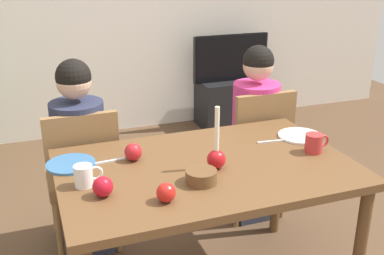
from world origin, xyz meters
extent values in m
cube|color=brown|center=(0.00, 0.00, 0.73)|extent=(1.40, 0.90, 0.04)
cylinder|color=brown|center=(0.64, -0.39, 0.35)|extent=(0.06, 0.06, 0.71)
cylinder|color=brown|center=(-0.64, 0.39, 0.35)|extent=(0.06, 0.06, 0.71)
cylinder|color=brown|center=(0.64, 0.39, 0.35)|extent=(0.06, 0.06, 0.71)
cube|color=olive|center=(-0.52, 0.69, 0.43)|extent=(0.40, 0.40, 0.04)
cube|color=olive|center=(-0.52, 0.51, 0.68)|extent=(0.40, 0.04, 0.45)
cylinder|color=olive|center=(-0.35, 0.86, 0.21)|extent=(0.04, 0.04, 0.41)
cylinder|color=olive|center=(-0.69, 0.86, 0.21)|extent=(0.04, 0.04, 0.41)
cylinder|color=olive|center=(-0.35, 0.52, 0.21)|extent=(0.04, 0.04, 0.41)
cylinder|color=olive|center=(-0.69, 0.52, 0.21)|extent=(0.04, 0.04, 0.41)
cube|color=olive|center=(0.60, 0.69, 0.43)|extent=(0.40, 0.40, 0.04)
cube|color=olive|center=(0.60, 0.51, 0.68)|extent=(0.40, 0.04, 0.45)
cylinder|color=olive|center=(0.77, 0.86, 0.21)|extent=(0.04, 0.04, 0.41)
cylinder|color=olive|center=(0.43, 0.86, 0.21)|extent=(0.04, 0.04, 0.41)
cylinder|color=olive|center=(0.77, 0.52, 0.21)|extent=(0.04, 0.04, 0.41)
cylinder|color=olive|center=(0.43, 0.52, 0.21)|extent=(0.04, 0.04, 0.41)
cube|color=#33384C|center=(-0.52, 0.64, 0.23)|extent=(0.28, 0.28, 0.45)
cylinder|color=#282D47|center=(-0.52, 0.64, 0.69)|extent=(0.30, 0.30, 0.48)
sphere|color=tan|center=(-0.52, 0.64, 1.04)|extent=(0.19, 0.19, 0.19)
sphere|color=black|center=(-0.52, 0.64, 1.07)|extent=(0.19, 0.19, 0.19)
cube|color=#33384C|center=(0.60, 0.64, 0.23)|extent=(0.28, 0.28, 0.45)
cylinder|color=#D1337A|center=(0.60, 0.64, 0.69)|extent=(0.30, 0.30, 0.48)
sphere|color=tan|center=(0.60, 0.64, 1.04)|extent=(0.19, 0.19, 0.19)
sphere|color=black|center=(0.60, 0.64, 1.07)|extent=(0.19, 0.19, 0.19)
cube|color=black|center=(1.18, 2.30, 0.24)|extent=(0.64, 0.40, 0.48)
cube|color=black|center=(1.18, 2.30, 0.71)|extent=(0.79, 0.04, 0.46)
cube|color=black|center=(1.18, 2.30, 0.71)|extent=(0.76, 0.05, 0.46)
sphere|color=red|center=(0.03, -0.05, 0.80)|extent=(0.09, 0.09, 0.09)
cylinder|color=#EFE5C6|center=(0.03, -0.05, 0.95)|extent=(0.02, 0.02, 0.21)
cylinder|color=teal|center=(-0.61, 0.22, 0.76)|extent=(0.23, 0.23, 0.01)
cylinder|color=white|center=(0.62, 0.15, 0.76)|extent=(0.24, 0.24, 0.01)
cylinder|color=white|center=(-0.58, -0.02, 0.80)|extent=(0.08, 0.08, 0.10)
torus|color=white|center=(-0.53, -0.02, 0.80)|extent=(0.07, 0.01, 0.07)
cylinder|color=#B72D2D|center=(0.57, -0.05, 0.80)|extent=(0.09, 0.09, 0.10)
torus|color=#B72D2D|center=(0.62, -0.05, 0.80)|extent=(0.07, 0.01, 0.07)
cube|color=silver|center=(-0.44, 0.19, 0.75)|extent=(0.18, 0.03, 0.01)
cube|color=silver|center=(0.44, 0.14, 0.75)|extent=(0.18, 0.03, 0.01)
cylinder|color=brown|center=(-0.09, -0.16, 0.78)|extent=(0.14, 0.14, 0.06)
sphere|color=red|center=(-0.28, -0.27, 0.79)|extent=(0.08, 0.08, 0.08)
sphere|color=red|center=(-0.52, -0.13, 0.79)|extent=(0.09, 0.09, 0.09)
sphere|color=#B11C23|center=(-0.31, 0.17, 0.79)|extent=(0.09, 0.09, 0.09)
camera|label=1|loc=(-0.76, -1.87, 1.71)|focal=43.54mm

